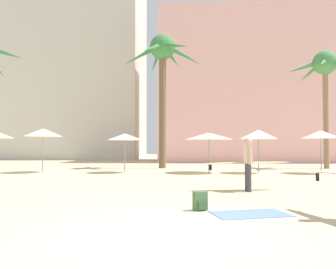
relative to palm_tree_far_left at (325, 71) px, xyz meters
The scene contains 13 objects.
ground 20.81m from the palm_tree_far_left, 119.68° to the right, with size 120.00×120.00×0.00m, color beige.
hotel_pink 12.03m from the palm_tree_far_left, 92.92° to the left, with size 22.31×9.54×14.49m, color beige.
hotel_tower_gray 29.47m from the palm_tree_far_left, 140.20° to the left, with size 15.26×11.03×23.95m, color beige.
palm_tree_far_left is the anchor object (origin of this frame).
palm_tree_left 10.85m from the palm_tree_far_left, behind, with size 5.44×5.40×9.08m.
cafe_umbrella_0 14.06m from the palm_tree_far_left, 162.02° to the right, with size 2.02×2.02×2.17m.
cafe_umbrella_1 18.28m from the palm_tree_far_left, 166.36° to the right, with size 2.10×2.10×2.46m.
cafe_umbrella_3 6.39m from the palm_tree_far_left, 115.66° to the right, with size 2.01×2.01×2.32m.
cafe_umbrella_4 10.02m from the palm_tree_far_left, 153.25° to the right, with size 2.68×2.68×2.21m.
cafe_umbrella_5 8.01m from the palm_tree_far_left, 142.41° to the right, with size 2.06×2.06×2.37m.
beach_towel 18.60m from the palm_tree_far_left, 117.19° to the right, with size 1.60×0.92×0.01m, color #6684E0.
backpack 18.70m from the palm_tree_far_left, 120.79° to the right, with size 0.35×0.33×0.42m.
person_near_left 14.86m from the palm_tree_far_left, 122.13° to the right, with size 3.07×1.03×1.73m.
Camera 1 is at (0.41, -5.65, 1.43)m, focal length 36.29 mm.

